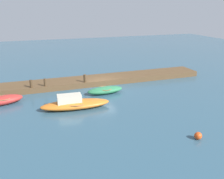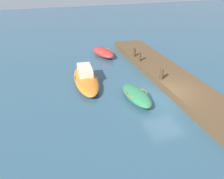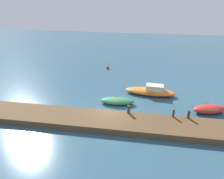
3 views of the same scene
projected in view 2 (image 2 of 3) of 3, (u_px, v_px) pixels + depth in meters
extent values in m
plane|color=#33566B|center=(166.00, 98.00, 17.37)|extent=(84.00, 84.00, 0.00)
cube|color=brown|center=(188.00, 91.00, 17.69)|extent=(24.28, 2.93, 0.59)
ellipsoid|color=#B72D28|center=(104.00, 53.00, 24.89)|extent=(3.52, 2.13, 0.78)
torus|color=olive|center=(104.00, 50.00, 24.80)|extent=(1.75, 1.75, 0.07)
ellipsoid|color=#2D7A4C|center=(136.00, 95.00, 16.99)|extent=(3.65, 1.54, 0.69)
torus|color=olive|center=(137.00, 93.00, 16.91)|extent=(1.49, 1.49, 0.07)
ellipsoid|color=orange|center=(86.00, 80.00, 19.23)|extent=(5.85, 2.17, 0.71)
torus|color=olive|center=(86.00, 77.00, 19.15)|extent=(1.95, 1.95, 0.07)
cube|color=beige|center=(85.00, 71.00, 19.40)|extent=(2.03, 1.17, 0.67)
cylinder|color=#47331E|center=(162.00, 74.00, 18.56)|extent=(0.27, 0.27, 0.81)
cylinder|color=#47331E|center=(140.00, 57.00, 22.02)|extent=(0.20, 0.20, 0.76)
cylinder|color=#47331E|center=(134.00, 52.00, 23.14)|extent=(0.25, 0.25, 0.76)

